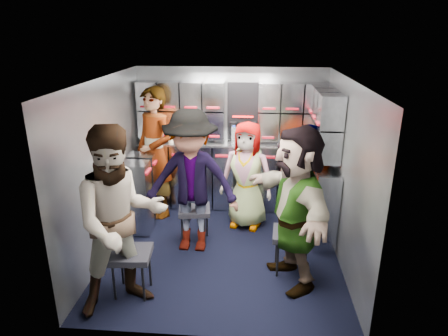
# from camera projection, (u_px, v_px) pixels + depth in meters

# --- Properties ---
(floor) EXTENTS (3.00, 3.00, 0.00)m
(floor) POSITION_uv_depth(u_px,v_px,m) (223.00, 249.00, 5.01)
(floor) COLOR black
(floor) RESTS_ON ground
(wall_back) EXTENTS (2.80, 0.04, 2.10)m
(wall_back) POSITION_uv_depth(u_px,v_px,m) (231.00, 137.00, 6.07)
(wall_back) COLOR gray
(wall_back) RESTS_ON ground
(wall_left) EXTENTS (0.04, 3.00, 2.10)m
(wall_left) POSITION_uv_depth(u_px,v_px,m) (106.00, 168.00, 4.77)
(wall_left) COLOR gray
(wall_left) RESTS_ON ground
(wall_right) EXTENTS (0.04, 3.00, 2.10)m
(wall_right) POSITION_uv_depth(u_px,v_px,m) (345.00, 174.00, 4.56)
(wall_right) COLOR gray
(wall_right) RESTS_ON ground
(ceiling) EXTENTS (2.80, 3.00, 0.02)m
(ceiling) POSITION_uv_depth(u_px,v_px,m) (223.00, 80.00, 4.31)
(ceiling) COLOR silver
(ceiling) RESTS_ON wall_back
(cart_bank_back) EXTENTS (2.68, 0.38, 0.99)m
(cart_bank_back) POSITION_uv_depth(u_px,v_px,m) (230.00, 176.00, 6.06)
(cart_bank_back) COLOR #8F939D
(cart_bank_back) RESTS_ON ground
(cart_bank_left) EXTENTS (0.38, 0.76, 0.99)m
(cart_bank_left) POSITION_uv_depth(u_px,v_px,m) (140.00, 193.00, 5.46)
(cart_bank_left) COLOR #8F939D
(cart_bank_left) RESTS_ON ground
(counter) EXTENTS (2.68, 0.42, 0.03)m
(counter) POSITION_uv_depth(u_px,v_px,m) (230.00, 143.00, 5.88)
(counter) COLOR #BABDC2
(counter) RESTS_ON cart_bank_back
(locker_bank_back) EXTENTS (2.68, 0.28, 0.82)m
(locker_bank_back) POSITION_uv_depth(u_px,v_px,m) (231.00, 111.00, 5.78)
(locker_bank_back) COLOR #8F939D
(locker_bank_back) RESTS_ON wall_back
(locker_bank_right) EXTENTS (0.28, 1.00, 0.82)m
(locker_bank_right) POSITION_uv_depth(u_px,v_px,m) (325.00, 123.00, 5.08)
(locker_bank_right) COLOR #8F939D
(locker_bank_right) RESTS_ON wall_right
(right_cabinet) EXTENTS (0.28, 1.20, 1.00)m
(right_cabinet) POSITION_uv_depth(u_px,v_px,m) (320.00, 197.00, 5.31)
(right_cabinet) COLOR #8F939D
(right_cabinet) RESTS_ON ground
(coffee_niche) EXTENTS (0.46, 0.16, 0.84)m
(coffee_niche) POSITION_uv_depth(u_px,v_px,m) (243.00, 112.00, 5.83)
(coffee_niche) COLOR black
(coffee_niche) RESTS_ON wall_back
(red_latch_strip) EXTENTS (2.60, 0.02, 0.03)m
(red_latch_strip) POSITION_uv_depth(u_px,v_px,m) (229.00, 156.00, 5.74)
(red_latch_strip) COLOR #B2101F
(red_latch_strip) RESTS_ON cart_bank_back
(jump_seat_near_left) EXTENTS (0.44, 0.43, 0.49)m
(jump_seat_near_left) POSITION_uv_depth(u_px,v_px,m) (131.00, 257.00, 4.06)
(jump_seat_near_left) COLOR black
(jump_seat_near_left) RESTS_ON ground
(jump_seat_mid_left) EXTENTS (0.44, 0.42, 0.46)m
(jump_seat_mid_left) POSITION_uv_depth(u_px,v_px,m) (194.00, 212.00, 5.10)
(jump_seat_mid_left) COLOR black
(jump_seat_mid_left) RESTS_ON ground
(jump_seat_center) EXTENTS (0.45, 0.44, 0.43)m
(jump_seat_center) POSITION_uv_depth(u_px,v_px,m) (247.00, 194.00, 5.69)
(jump_seat_center) COLOR black
(jump_seat_center) RESTS_ON ground
(jump_seat_mid_right) EXTENTS (0.46, 0.45, 0.43)m
(jump_seat_mid_right) POSITION_uv_depth(u_px,v_px,m) (302.00, 203.00, 5.42)
(jump_seat_mid_right) COLOR black
(jump_seat_mid_right) RESTS_ON ground
(jump_seat_near_right) EXTENTS (0.44, 0.42, 0.49)m
(jump_seat_near_right) POSITION_uv_depth(u_px,v_px,m) (292.00, 237.00, 4.44)
(jump_seat_near_right) COLOR black
(jump_seat_near_right) RESTS_ON ground
(attendant_standing) EXTENTS (0.82, 0.78, 1.88)m
(attendant_standing) POSITION_uv_depth(u_px,v_px,m) (155.00, 153.00, 5.67)
(attendant_standing) COLOR black
(attendant_standing) RESTS_ON ground
(attendant_arc_a) EXTENTS (1.13, 1.07, 1.85)m
(attendant_arc_a) POSITION_uv_depth(u_px,v_px,m) (121.00, 221.00, 3.73)
(attendant_arc_a) COLOR black
(attendant_arc_a) RESTS_ON ground
(attendant_arc_b) EXTENTS (1.18, 0.72, 1.77)m
(attendant_arc_b) POSITION_uv_depth(u_px,v_px,m) (191.00, 182.00, 4.77)
(attendant_arc_b) COLOR black
(attendant_arc_b) RESTS_ON ground
(attendant_arc_c) EXTENTS (0.82, 0.64, 1.48)m
(attendant_arc_c) POSITION_uv_depth(u_px,v_px,m) (247.00, 175.00, 5.40)
(attendant_arc_c) COLOR black
(attendant_arc_c) RESTS_ON ground
(attendant_arc_d) EXTENTS (0.96, 0.59, 1.52)m
(attendant_arc_d) POSITION_uv_depth(u_px,v_px,m) (306.00, 182.00, 5.13)
(attendant_arc_d) COLOR black
(attendant_arc_d) RESTS_ON ground
(attendant_arc_e) EXTENTS (1.05, 1.71, 1.75)m
(attendant_arc_e) POSITION_uv_depth(u_px,v_px,m) (295.00, 207.00, 4.13)
(attendant_arc_e) COLOR black
(attendant_arc_e) RESTS_ON ground
(bottle_left) EXTENTS (0.07, 0.07, 0.24)m
(bottle_left) POSITION_uv_depth(u_px,v_px,m) (198.00, 135.00, 5.83)
(bottle_left) COLOR white
(bottle_left) RESTS_ON counter
(bottle_mid) EXTENTS (0.07, 0.07, 0.25)m
(bottle_mid) POSITION_uv_depth(u_px,v_px,m) (234.00, 135.00, 5.79)
(bottle_mid) COLOR white
(bottle_mid) RESTS_ON counter
(bottle_right) EXTENTS (0.06, 0.06, 0.25)m
(bottle_right) POSITION_uv_depth(u_px,v_px,m) (310.00, 137.00, 5.70)
(bottle_right) COLOR white
(bottle_right) RESTS_ON counter
(cup_left) EXTENTS (0.07, 0.07, 0.11)m
(cup_left) POSITION_uv_depth(u_px,v_px,m) (171.00, 139.00, 5.87)
(cup_left) COLOR beige
(cup_left) RESTS_ON counter
(cup_right) EXTENTS (0.08, 0.08, 0.11)m
(cup_right) POSITION_uv_depth(u_px,v_px,m) (312.00, 142.00, 5.72)
(cup_right) COLOR beige
(cup_right) RESTS_ON counter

